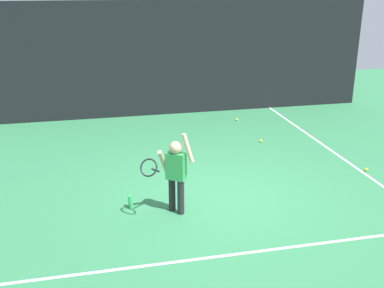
# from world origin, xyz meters

# --- Properties ---
(ground_plane) EXTENTS (20.00, 20.00, 0.00)m
(ground_plane) POSITION_xyz_m (0.00, 0.00, 0.00)
(ground_plane) COLOR #2D7247
(court_line_baseline) EXTENTS (9.00, 0.05, 0.00)m
(court_line_baseline) POSITION_xyz_m (0.00, -1.79, 0.00)
(court_line_baseline) COLOR white
(court_line_baseline) RESTS_ON ground
(court_line_sideline) EXTENTS (0.05, 9.00, 0.00)m
(court_line_sideline) POSITION_xyz_m (2.97, 1.00, 0.00)
(court_line_sideline) COLOR white
(court_line_sideline) RESTS_ON ground
(back_fence_windscreen) EXTENTS (11.22, 0.08, 3.04)m
(back_fence_windscreen) POSITION_xyz_m (0.00, 5.29, 1.52)
(back_fence_windscreen) COLOR black
(back_fence_windscreen) RESTS_ON ground
(fence_post_1) EXTENTS (0.09, 0.09, 3.19)m
(fence_post_1) POSITION_xyz_m (0.00, 5.35, 1.60)
(fence_post_1) COLOR slate
(fence_post_1) RESTS_ON ground
(fence_post_2) EXTENTS (0.09, 0.09, 3.19)m
(fence_post_2) POSITION_xyz_m (5.46, 5.35, 1.60)
(fence_post_2) COLOR slate
(fence_post_2) RESTS_ON ground
(tennis_player) EXTENTS (0.89, 0.52, 1.35)m
(tennis_player) POSITION_xyz_m (-0.89, -0.41, 0.73)
(tennis_player) COLOR #232326
(tennis_player) RESTS_ON ground
(water_bottle) EXTENTS (0.07, 0.07, 0.22)m
(water_bottle) POSITION_xyz_m (-1.59, -0.10, 0.11)
(water_bottle) COLOR green
(water_bottle) RESTS_ON ground
(tennis_ball_0) EXTENTS (0.07, 0.07, 0.07)m
(tennis_ball_0) POSITION_xyz_m (1.66, 2.49, 0.03)
(tennis_ball_0) COLOR #CCE033
(tennis_ball_0) RESTS_ON ground
(tennis_ball_1) EXTENTS (0.07, 0.07, 0.07)m
(tennis_ball_1) POSITION_xyz_m (1.63, 4.22, 0.03)
(tennis_ball_1) COLOR #CCE033
(tennis_ball_1) RESTS_ON ground
(tennis_ball_3) EXTENTS (0.07, 0.07, 0.07)m
(tennis_ball_3) POSITION_xyz_m (3.07, 0.43, 0.03)
(tennis_ball_3) COLOR #CCE033
(tennis_ball_3) RESTS_ON ground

